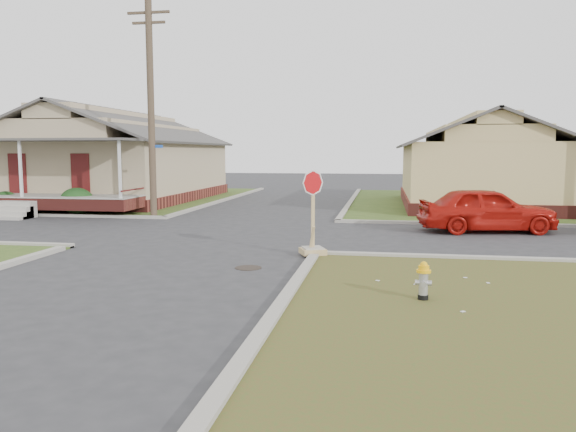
% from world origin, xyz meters
% --- Properties ---
extents(ground, '(120.00, 120.00, 0.00)m').
position_xyz_m(ground, '(0.00, 0.00, 0.00)').
color(ground, '#2C2C2E').
rests_on(ground, ground).
extents(verge_far_left, '(19.00, 19.00, 0.05)m').
position_xyz_m(verge_far_left, '(-13.00, 18.00, 0.03)').
color(verge_far_left, '#33481A').
rests_on(verge_far_left, ground).
extents(curbs, '(80.00, 40.00, 0.12)m').
position_xyz_m(curbs, '(0.00, 5.00, 0.00)').
color(curbs, gray).
rests_on(curbs, ground).
extents(manhole, '(0.64, 0.64, 0.01)m').
position_xyz_m(manhole, '(2.20, -0.50, 0.01)').
color(manhole, black).
rests_on(manhole, ground).
extents(corner_house, '(10.10, 15.50, 5.30)m').
position_xyz_m(corner_house, '(-10.00, 16.68, 2.28)').
color(corner_house, maroon).
rests_on(corner_house, ground).
extents(side_house_yellow, '(7.60, 11.60, 4.70)m').
position_xyz_m(side_house_yellow, '(10.00, 16.50, 2.19)').
color(side_house_yellow, maroon).
rests_on(side_house_yellow, ground).
extents(utility_pole, '(1.80, 0.28, 9.00)m').
position_xyz_m(utility_pole, '(-4.20, 8.90, 4.66)').
color(utility_pole, '#413325').
rests_on(utility_pole, ground).
extents(fire_hydrant, '(0.27, 0.27, 0.71)m').
position_xyz_m(fire_hydrant, '(6.12, -2.94, 0.44)').
color(fire_hydrant, black).
rests_on(fire_hydrant, ground).
extents(stop_sign, '(0.64, 0.62, 2.25)m').
position_xyz_m(stop_sign, '(3.52, 1.32, 0.54)').
color(stop_sign, tan).
rests_on(stop_sign, ground).
extents(red_sedan, '(4.82, 2.54, 1.56)m').
position_xyz_m(red_sedan, '(8.90, 6.88, 0.78)').
color(red_sedan, '#AE130C').
rests_on(red_sedan, ground).
extents(hedge_left, '(1.30, 1.06, 0.99)m').
position_xyz_m(hedge_left, '(-11.63, 9.57, 0.55)').
color(hedge_left, '#173915').
rests_on(hedge_left, verge_far_left).
extents(hedge_right, '(1.48, 1.22, 1.13)m').
position_xyz_m(hedge_right, '(-8.02, 9.43, 0.62)').
color(hedge_right, '#173915').
rests_on(hedge_right, verge_far_left).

